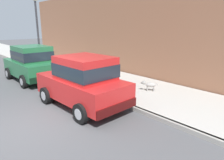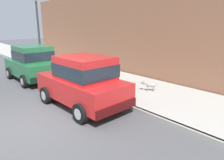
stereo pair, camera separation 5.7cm
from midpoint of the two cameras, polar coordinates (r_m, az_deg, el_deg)
ground_plane at (r=6.73m, az=-21.43°, el=-11.85°), size 80.00×80.00×0.00m
curb at (r=8.20m, az=-0.08°, el=-5.35°), size 0.16×64.00×0.14m
sidewalk at (r=9.42m, az=8.16°, el=-2.76°), size 3.60×64.00×0.14m
car_red_hatchback at (r=7.46m, az=-7.90°, el=-0.25°), size 2.04×3.85×1.88m
car_green_hatchback at (r=11.77m, az=-21.16°, el=4.49°), size 1.98×3.81×1.88m
dog_grey at (r=9.03m, az=10.50°, el=-1.27°), size 0.53×0.61×0.49m
fire_hydrant at (r=10.19m, az=-7.25°, el=1.01°), size 0.34×0.24×0.72m
street_lamp at (r=14.27m, az=-19.75°, el=14.12°), size 0.36×0.36×4.42m
building_facade at (r=13.65m, az=-0.33°, el=13.35°), size 0.50×20.00×5.05m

